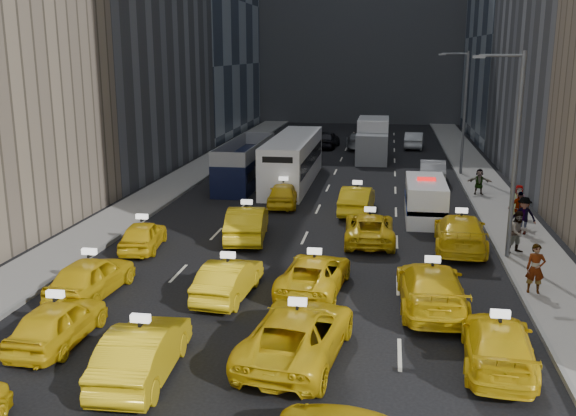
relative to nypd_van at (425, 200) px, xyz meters
name	(u,v)px	position (x,y,z in m)	size (l,w,h in m)	color
ground	(240,375)	(-6.03, -18.64, -1.05)	(160.00, 160.00, 0.00)	black
sidewalk_west	(173,185)	(-16.53, 6.36, -0.98)	(3.00, 90.00, 0.15)	gray
sidewalk_east	(491,195)	(4.47, 6.36, -0.98)	(3.00, 90.00, 0.15)	gray
curb_west	(194,185)	(-15.08, 6.36, -0.96)	(0.15, 90.00, 0.18)	slate
curb_east	(468,194)	(3.02, 6.36, -0.96)	(0.15, 90.00, 0.18)	slate
streetlight_near	(513,149)	(3.15, -6.64, 3.87)	(2.15, 0.22, 9.00)	#595B60
streetlight_far	(463,109)	(3.15, 13.36, 3.87)	(2.15, 0.22, 9.00)	#595B60
taxi_4	(58,322)	(-12.15, -17.52, -0.33)	(1.69, 4.21, 1.44)	yellow
taxi_5	(142,351)	(-8.72, -19.15, -0.27)	(1.65, 4.73, 1.56)	yellow
taxi_6	(297,333)	(-4.59, -17.32, -0.26)	(2.61, 5.66, 1.57)	yellow
taxi_7	(498,344)	(1.25, -16.94, -0.34)	(1.99, 4.89, 1.42)	yellow
taxi_8	(91,276)	(-12.94, -13.53, -0.29)	(1.80, 4.47, 1.52)	yellow
taxi_9	(228,279)	(-7.82, -12.87, -0.33)	(1.52, 4.35, 1.43)	yellow
taxi_10	(314,273)	(-4.74, -11.66, -0.37)	(2.25, 4.87, 1.35)	yellow
taxi_11	(431,287)	(-0.41, -12.80, -0.24)	(2.28, 5.60, 1.63)	yellow
taxi_12	(143,235)	(-13.18, -7.73, -0.37)	(1.62, 4.02, 1.37)	yellow
taxi_13	(247,223)	(-8.78, -5.35, -0.22)	(1.76, 5.05, 1.66)	yellow
taxi_14	(370,228)	(-2.86, -4.84, -0.35)	(2.32, 5.03, 1.40)	yellow
taxi_15	(460,232)	(1.33, -5.38, -0.23)	(2.30, 5.65, 1.64)	yellow
taxi_16	(283,194)	(-8.15, 1.79, -0.33)	(1.71, 4.25, 1.45)	yellow
taxi_17	(357,200)	(-3.75, 0.77, -0.27)	(1.65, 4.74, 1.56)	yellow
nypd_van	(425,200)	(0.00, 0.00, 0.00)	(2.46, 5.54, 2.32)	white
double_decker	(245,163)	(-11.82, 7.88, 0.40)	(2.77, 10.19, 2.94)	black
city_bus	(293,160)	(-8.59, 8.61, 0.57)	(4.13, 12.89, 3.27)	silver
box_truck	(373,140)	(-3.43, 19.67, 0.63)	(2.85, 7.56, 3.41)	silver
misc_car_0	(432,171)	(1.01, 10.48, -0.24)	(1.71, 4.91, 1.62)	#ADAFB5
misc_car_1	(265,143)	(-13.37, 22.95, -0.29)	(2.52, 5.46, 1.52)	black
misc_car_2	(358,141)	(-5.00, 25.82, -0.30)	(2.10, 5.17, 1.50)	slate
misc_car_3	(327,139)	(-7.89, 25.76, -0.24)	(1.93, 4.79, 1.63)	black
misc_car_4	(414,140)	(0.28, 26.81, -0.27)	(1.64, 4.71, 1.55)	#B6BABE
pedestrian_0	(536,269)	(3.48, -11.01, 0.04)	(0.69, 0.45, 1.89)	gray
pedestrian_1	(519,232)	(3.80, -5.98, 0.06)	(0.93, 0.51, 1.92)	gray
pedestrian_2	(524,216)	(4.62, -2.77, 0.04)	(1.21, 0.50, 1.88)	gray
pedestrian_3	(519,209)	(4.66, -1.33, 0.02)	(1.08, 0.49, 1.84)	gray
pedestrian_4	(518,201)	(5.01, 0.77, -0.02)	(0.86, 0.47, 1.76)	gray
pedestrian_5	(479,182)	(3.65, 6.27, -0.09)	(1.50, 0.43, 1.62)	gray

